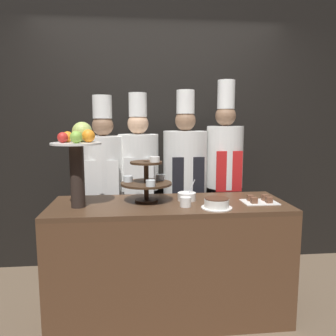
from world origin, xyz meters
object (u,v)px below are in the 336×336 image
object	(u,v)px
cake_square_tray	(259,200)
chef_right	(224,172)
chef_left	(104,183)
chef_center_right	(185,179)
chef_center_left	(139,180)
fruit_pedestal	(78,152)
cup_white	(186,202)
serving_bowl_far	(187,196)
tiered_stand	(147,180)
cake_round	(217,203)

from	to	relation	value
cake_square_tray	chef_right	distance (m)	0.70
chef_left	chef_center_right	size ratio (longest dim) A/B	0.97
chef_center_left	cake_square_tray	bearing A→B (deg)	-37.25
fruit_pedestal	chef_left	world-z (taller)	chef_left
cup_white	chef_right	world-z (taller)	chef_right
serving_bowl_far	tiered_stand	bearing A→B (deg)	-179.34
chef_left	chef_center_right	distance (m)	0.75
tiered_stand	chef_center_right	xyz separation A→B (m)	(0.38, 0.56, -0.10)
cup_white	chef_left	size ratio (longest dim) A/B	0.05
tiered_stand	serving_bowl_far	size ratio (longest dim) A/B	2.36
cake_square_tray	chef_left	distance (m)	1.39
fruit_pedestal	chef_center_left	bearing A→B (deg)	57.01
tiered_stand	chef_right	size ratio (longest dim) A/B	0.21
cup_white	chef_right	bearing A→B (deg)	56.72
chef_left	chef_center_left	world-z (taller)	chef_center_left
cake_round	chef_center_right	bearing A→B (deg)	97.01
cake_square_tray	chef_center_right	distance (m)	0.83
chef_center_right	cake_round	bearing A→B (deg)	-82.99
cake_round	chef_right	distance (m)	0.86
cake_square_tray	chef_right	bearing A→B (deg)	97.06
chef_right	chef_center_left	bearing A→B (deg)	180.00
fruit_pedestal	serving_bowl_far	distance (m)	0.87
tiered_stand	chef_left	size ratio (longest dim) A/B	0.22
serving_bowl_far	chef_center_right	distance (m)	0.57
chef_center_right	chef_right	distance (m)	0.38
serving_bowl_far	chef_left	xyz separation A→B (m)	(-0.68, 0.56, 0.01)
cake_square_tray	fruit_pedestal	bearing A→B (deg)	179.08
chef_center_left	chef_left	bearing A→B (deg)	-179.99
chef_right	cup_white	bearing A→B (deg)	-123.28
chef_center_right	chef_right	world-z (taller)	chef_right
tiered_stand	fruit_pedestal	xyz separation A→B (m)	(-0.48, -0.10, 0.22)
cake_round	chef_left	bearing A→B (deg)	136.34
fruit_pedestal	cake_round	bearing A→B (deg)	-8.90
fruit_pedestal	cake_square_tray	bearing A→B (deg)	-0.92
fruit_pedestal	chef_center_right	bearing A→B (deg)	37.43
fruit_pedestal	chef_left	distance (m)	0.75
cake_square_tray	cake_round	bearing A→B (deg)	-160.35
tiered_stand	cup_white	size ratio (longest dim) A/B	4.83
cup_white	tiered_stand	bearing A→B (deg)	146.36
cake_round	chef_center_right	size ratio (longest dim) A/B	0.12
cake_round	cake_square_tray	xyz separation A→B (m)	(0.36, 0.13, -0.02)
chef_left	chef_center_left	xyz separation A→B (m)	(0.32, 0.00, 0.02)
chef_center_left	chef_center_right	world-z (taller)	chef_center_right
cake_square_tray	chef_center_left	distance (m)	1.13
cake_square_tray	chef_center_left	size ratio (longest dim) A/B	0.15
tiered_stand	serving_bowl_far	bearing A→B (deg)	0.66
chef_center_left	chef_center_right	bearing A→B (deg)	-0.02
tiered_stand	cake_round	size ratio (longest dim) A/B	1.78
cake_round	chef_center_left	world-z (taller)	chef_center_left
tiered_stand	chef_right	world-z (taller)	chef_right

